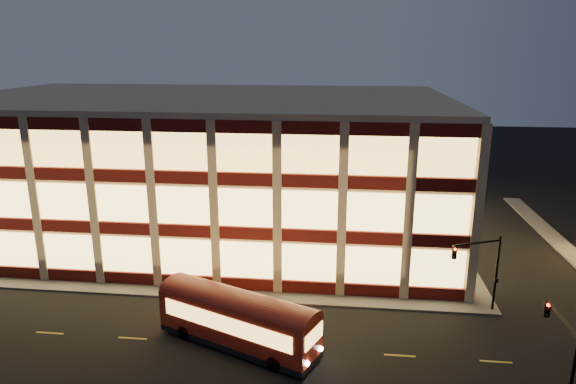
# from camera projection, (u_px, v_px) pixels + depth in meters

# --- Properties ---
(ground) EXTENTS (200.00, 200.00, 0.00)m
(ground) POSITION_uv_depth(u_px,v_px,m) (187.00, 299.00, 40.61)
(ground) COLOR black
(ground) RESTS_ON ground
(sidewalk_office_south) EXTENTS (54.00, 2.00, 0.15)m
(sidewalk_office_south) POSITION_uv_depth(u_px,v_px,m) (155.00, 290.00, 41.88)
(sidewalk_office_south) COLOR #514F4C
(sidewalk_office_south) RESTS_ON ground
(sidewalk_office_east) EXTENTS (2.00, 30.00, 0.15)m
(sidewalk_office_east) POSITION_uv_depth(u_px,v_px,m) (446.00, 235.00, 54.34)
(sidewalk_office_east) COLOR #514F4C
(sidewalk_office_east) RESTS_ON ground
(sidewalk_tower_west) EXTENTS (2.00, 30.00, 0.15)m
(sidewalk_tower_west) POSITION_uv_depth(u_px,v_px,m) (555.00, 239.00, 53.14)
(sidewalk_tower_west) COLOR #514F4C
(sidewalk_tower_west) RESTS_ON ground
(office_building) EXTENTS (50.45, 30.45, 14.50)m
(office_building) POSITION_uv_depth(u_px,v_px,m) (205.00, 163.00, 55.15)
(office_building) COLOR tan
(office_building) RESTS_ON ground
(traffic_signal_far) EXTENTS (3.79, 1.87, 6.00)m
(traffic_signal_far) POSITION_uv_depth(u_px,v_px,m) (482.00, 263.00, 37.30)
(traffic_signal_far) COLOR black
(traffic_signal_far) RESTS_ON ground
(traffic_signal_near) EXTENTS (0.32, 4.45, 6.00)m
(traffic_signal_near) POSITION_uv_depth(u_px,v_px,m) (562.00, 351.00, 26.37)
(traffic_signal_near) COLOR black
(traffic_signal_near) RESTS_ON ground
(trolley_bus) EXTENTS (11.42, 7.05, 3.80)m
(trolley_bus) POSITION_uv_depth(u_px,v_px,m) (238.00, 317.00, 33.77)
(trolley_bus) COLOR maroon
(trolley_bus) RESTS_ON ground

